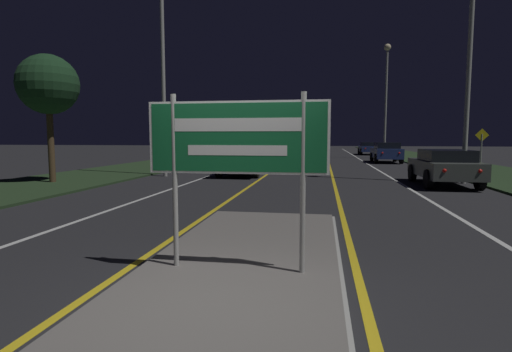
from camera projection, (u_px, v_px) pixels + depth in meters
name	position (u px, v px, depth m)	size (l,w,h in m)	color
ground_plane	(222.00, 302.00, 4.47)	(160.00, 160.00, 0.00)	#232326
median_island	(238.00, 273.00, 5.31)	(2.78, 8.08, 0.10)	#999993
verge_left	(155.00, 165.00, 25.65)	(5.00, 100.00, 0.08)	#23381E
verge_right	(472.00, 169.00, 22.55)	(5.00, 100.00, 0.08)	#23381E
centre_line_yellow_left	(285.00, 162.00, 29.27)	(0.12, 70.00, 0.01)	gold
centre_line_yellow_right	(329.00, 163.00, 28.76)	(0.12, 70.00, 0.01)	gold
lane_line_white_left	(250.00, 162.00, 29.70)	(0.12, 70.00, 0.01)	silver
lane_line_white_right	(366.00, 163.00, 28.33)	(0.12, 70.00, 0.01)	silver
edge_line_white_left	(211.00, 161.00, 30.19)	(0.10, 70.00, 0.01)	silver
edge_line_white_right	(411.00, 164.00, 27.84)	(0.10, 70.00, 0.01)	silver
highway_sign	(237.00, 145.00, 5.14)	(2.37, 0.07, 2.31)	#9E9E99
streetlight_left_near	(162.00, 21.00, 18.15)	(0.55, 0.55, 11.07)	#9E9E99
streetlight_right_near	(472.00, 3.00, 15.21)	(0.56, 0.56, 10.71)	#9E9E99
streetlight_right_far	(386.00, 83.00, 33.94)	(0.57, 0.57, 9.68)	#9E9E99
car_receding_0	(444.00, 166.00, 15.20)	(1.92, 4.23, 1.37)	#4C514C
car_receding_1	(386.00, 152.00, 28.84)	(1.90, 4.15, 1.47)	navy
car_receding_2	(369.00, 148.00, 41.83)	(1.98, 4.35, 1.31)	navy
car_approaching_0	(244.00, 158.00, 19.46)	(1.95, 4.48, 1.50)	black
car_approaching_1	(231.00, 152.00, 30.45)	(1.91, 4.42, 1.35)	silver
warning_sign	(481.00, 147.00, 18.46)	(0.60, 0.06, 2.15)	#9E9E99
roadside_palm_left	(48.00, 85.00, 15.38)	(2.29, 2.29, 4.93)	#4C3823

